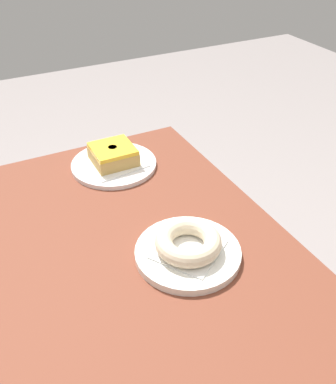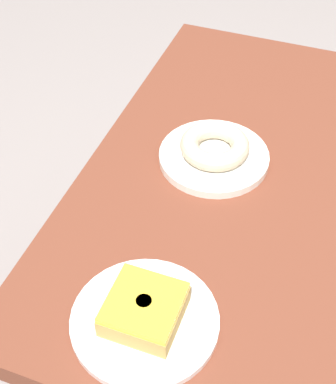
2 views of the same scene
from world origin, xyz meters
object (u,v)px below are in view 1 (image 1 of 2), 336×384
Objects in this scene: plate_sugar_ring at (188,253)px; plate_glazed_square at (114,164)px; donut_sugar_ring at (188,242)px; donut_glazed_square at (113,154)px.

plate_sugar_ring is 0.95× the size of plate_glazed_square.
plate_sugar_ring reaches higher than plate_glazed_square.
donut_sugar_ring is 0.59× the size of plate_glazed_square.
donut_sugar_ring is at bearing 180.00° from plate_sugar_ring.
plate_sugar_ring is at bearing 1.60° from donut_glazed_square.
plate_sugar_ring is 1.61× the size of donut_sugar_ring.
donut_glazed_square reaches higher than donut_sugar_ring.
donut_sugar_ring is at bearing 1.60° from plate_glazed_square.
plate_glazed_square is (-0.35, -0.01, -0.00)m from plate_sugar_ring.
donut_glazed_square reaches higher than plate_sugar_ring.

